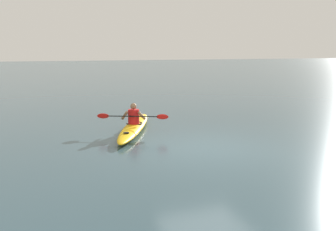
{
  "coord_description": "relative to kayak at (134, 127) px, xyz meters",
  "views": [
    {
      "loc": [
        4.54,
        9.33,
        2.76
      ],
      "look_at": [
        1.48,
        0.86,
        1.16
      ],
      "focal_mm": 40.33,
      "sensor_mm": 36.0,
      "label": 1
    }
  ],
  "objects": [
    {
      "name": "ground_plane",
      "position": [
        -1.35,
        2.87,
        -0.13
      ],
      "size": [
        160.0,
        160.0,
        0.0
      ],
      "primitive_type": "plane",
      "color": "#334C56"
    },
    {
      "name": "kayak",
      "position": [
        0.0,
        0.0,
        0.0
      ],
      "size": [
        2.56,
        4.7,
        0.27
      ],
      "color": "#EAB214",
      "rests_on": "ground"
    },
    {
      "name": "kayaker",
      "position": [
        0.05,
        0.12,
        0.42
      ],
      "size": [
        2.19,
        1.02,
        0.7
      ],
      "color": "red",
      "rests_on": "kayak"
    }
  ]
}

